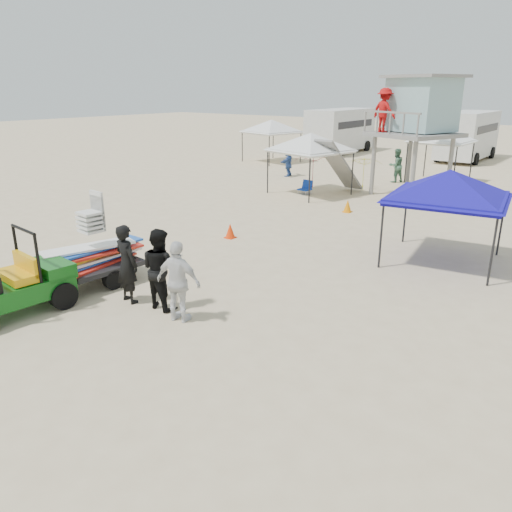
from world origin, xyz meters
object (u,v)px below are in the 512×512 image
Objects in this scene: utility_cart at (8,278)px; lifeguard_tower at (415,109)px; man_left at (127,264)px; surf_trailer at (98,252)px; canopy_blue at (450,175)px.

lifeguard_tower reaches higher than utility_cart.
man_left is (1.52, 2.03, 0.07)m from utility_cart.
man_left is at bearing -11.18° from surf_trailer.
utility_cart is 1.01× the size of surf_trailer.
utility_cart is 0.75× the size of canopy_blue.
lifeguard_tower is (2.07, 15.58, 3.03)m from surf_trailer.
canopy_blue is (4.32, -8.50, -1.37)m from lifeguard_tower.
man_left is 8.99m from canopy_blue.
surf_trailer is 1.55m from man_left.
lifeguard_tower reaches higher than man_left.
utility_cart is 2.54m from man_left.
canopy_blue is at bearing -117.83° from man_left.
lifeguard_tower is at bearing 82.42° from surf_trailer.
surf_trailer is at bearing -132.10° from canopy_blue.
utility_cart is 11.50m from canopy_blue.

